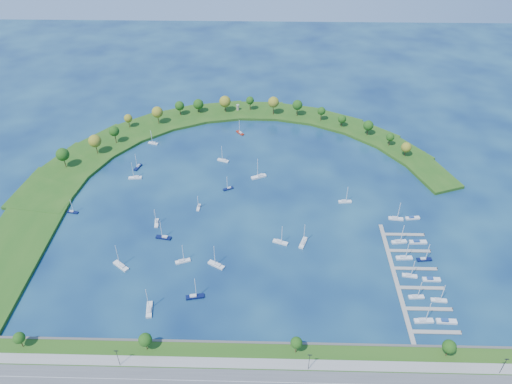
{
  "coord_description": "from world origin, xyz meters",
  "views": [
    {
      "loc": [
        10.71,
        -230.54,
        182.87
      ],
      "look_at": [
        5.0,
        5.0,
        4.0
      ],
      "focal_mm": 33.47,
      "sensor_mm": 36.0,
      "label": 1
    }
  ],
  "objects_px": {
    "harbor_tower": "(238,107)",
    "moored_boat_12": "(164,237)",
    "moored_boat_8": "(153,143)",
    "docked_boat_0": "(424,320)",
    "moored_boat_17": "(73,212)",
    "moored_boat_18": "(157,223)",
    "moored_boat_2": "(183,261)",
    "moored_boat_7": "(240,133)",
    "docked_boat_3": "(439,300)",
    "moored_boat_14": "(303,242)",
    "docked_boat_6": "(404,257)",
    "moored_boat_6": "(199,207)",
    "moored_boat_15": "(195,296)",
    "docked_boat_4": "(410,275)",
    "moored_boat_9": "(223,160)",
    "moored_boat_10": "(280,242)",
    "docked_boat_9": "(418,242)",
    "docked_boat_5": "(431,279)",
    "docked_boat_2": "(416,296)",
    "moored_boat_5": "(216,265)",
    "moored_boat_16": "(121,266)",
    "docked_boat_8": "(399,241)",
    "moored_boat_1": "(259,176)",
    "moored_boat_3": "(138,167)",
    "docked_boat_10": "(396,218)",
    "dock_system": "(410,278)",
    "moored_boat_4": "(149,309)",
    "docked_boat_1": "(446,321)",
    "docked_boat_7": "(424,259)",
    "docked_boat_11": "(412,218)",
    "moored_boat_11": "(135,177)",
    "moored_boat_13": "(228,188)",
    "moored_boat_0": "(345,201)"
  },
  "relations": [
    {
      "from": "moored_boat_16",
      "to": "docked_boat_5",
      "type": "relative_size",
      "value": 1.64
    },
    {
      "from": "moored_boat_12",
      "to": "moored_boat_2",
      "type": "bearing_deg",
      "value": 136.24
    },
    {
      "from": "docked_boat_9",
      "to": "moored_boat_14",
      "type": "bearing_deg",
      "value": 179.7
    },
    {
      "from": "docked_boat_8",
      "to": "moored_boat_8",
      "type": "bearing_deg",
      "value": 139.26
    },
    {
      "from": "docked_boat_8",
      "to": "moored_boat_2",
      "type": "bearing_deg",
      "value": -179.37
    },
    {
      "from": "moored_boat_5",
      "to": "docked_boat_4",
      "type": "height_order",
      "value": "moored_boat_5"
    },
    {
      "from": "docked_boat_1",
      "to": "docked_boat_7",
      "type": "xyz_separation_m",
      "value": [
        0.06,
        40.31,
        0.19
      ]
    },
    {
      "from": "docked_boat_11",
      "to": "moored_boat_17",
      "type": "bearing_deg",
      "value": 172.9
    },
    {
      "from": "moored_boat_15",
      "to": "docked_boat_4",
      "type": "xyz_separation_m",
      "value": [
        108.59,
        16.56,
        -0.06
      ]
    },
    {
      "from": "moored_boat_6",
      "to": "docked_boat_3",
      "type": "xyz_separation_m",
      "value": [
        125.62,
        -68.94,
        0.05
      ]
    },
    {
      "from": "moored_boat_7",
      "to": "moored_boat_16",
      "type": "distance_m",
      "value": 150.46
    },
    {
      "from": "moored_boat_3",
      "to": "moored_boat_12",
      "type": "xyz_separation_m",
      "value": [
        30.09,
        -69.66,
        0.03
      ]
    },
    {
      "from": "harbor_tower",
      "to": "docked_boat_10",
      "type": "height_order",
      "value": "docked_boat_10"
    },
    {
      "from": "docked_boat_9",
      "to": "docked_boat_2",
      "type": "bearing_deg",
      "value": -107.15
    },
    {
      "from": "docked_boat_4",
      "to": "docked_boat_7",
      "type": "height_order",
      "value": "docked_boat_7"
    },
    {
      "from": "moored_boat_14",
      "to": "moored_boat_0",
      "type": "bearing_deg",
      "value": -16.62
    },
    {
      "from": "moored_boat_12",
      "to": "harbor_tower",
      "type": "bearing_deg",
      "value": -92.67
    },
    {
      "from": "moored_boat_12",
      "to": "docked_boat_5",
      "type": "bearing_deg",
      "value": 178.66
    },
    {
      "from": "moored_boat_6",
      "to": "moored_boat_14",
      "type": "bearing_deg",
      "value": 67.6
    },
    {
      "from": "moored_boat_13",
      "to": "moored_boat_18",
      "type": "relative_size",
      "value": 0.89
    },
    {
      "from": "moored_boat_7",
      "to": "docked_boat_3",
      "type": "relative_size",
      "value": 1.0
    },
    {
      "from": "harbor_tower",
      "to": "moored_boat_12",
      "type": "xyz_separation_m",
      "value": [
        -33.49,
        -151.39,
        -3.49
      ]
    },
    {
      "from": "docked_boat_2",
      "to": "docked_boat_8",
      "type": "distance_m",
      "value": 39.27
    },
    {
      "from": "moored_boat_9",
      "to": "moored_boat_10",
      "type": "relative_size",
      "value": 0.96
    },
    {
      "from": "docked_boat_4",
      "to": "docked_boat_9",
      "type": "xyz_separation_m",
      "value": [
        10.43,
        25.27,
        -0.17
      ]
    },
    {
      "from": "dock_system",
      "to": "moored_boat_1",
      "type": "relative_size",
      "value": 5.54
    },
    {
      "from": "moored_boat_10",
      "to": "docked_boat_4",
      "type": "bearing_deg",
      "value": 0.35
    },
    {
      "from": "moored_boat_14",
      "to": "docked_boat_6",
      "type": "bearing_deg",
      "value": -81.21
    },
    {
      "from": "moored_boat_8",
      "to": "docked_boat_0",
      "type": "xyz_separation_m",
      "value": [
        157.26,
        -154.85,
        0.06
      ]
    },
    {
      "from": "harbor_tower",
      "to": "docked_boat_11",
      "type": "relative_size",
      "value": 0.55
    },
    {
      "from": "moored_boat_17",
      "to": "moored_boat_18",
      "type": "height_order",
      "value": "moored_boat_18"
    },
    {
      "from": "moored_boat_0",
      "to": "moored_boat_11",
      "type": "height_order",
      "value": "moored_boat_11"
    },
    {
      "from": "moored_boat_3",
      "to": "docked_boat_10",
      "type": "height_order",
      "value": "docked_boat_10"
    },
    {
      "from": "moored_boat_5",
      "to": "docked_boat_11",
      "type": "bearing_deg",
      "value": -129.67
    },
    {
      "from": "moored_boat_1",
      "to": "moored_boat_8",
      "type": "bearing_deg",
      "value": -51.96
    },
    {
      "from": "moored_boat_8",
      "to": "docked_boat_5",
      "type": "distance_m",
      "value": 211.53
    },
    {
      "from": "moored_boat_12",
      "to": "moored_boat_16",
      "type": "bearing_deg",
      "value": 60.55
    },
    {
      "from": "harbor_tower",
      "to": "docked_boat_9",
      "type": "bearing_deg",
      "value": -54.44
    },
    {
      "from": "moored_boat_4",
      "to": "moored_boat_6",
      "type": "distance_m",
      "value": 79.46
    },
    {
      "from": "moored_boat_7",
      "to": "docked_boat_7",
      "type": "xyz_separation_m",
      "value": [
        104.94,
        -130.99,
        0.01
      ]
    },
    {
      "from": "docked_boat_1",
      "to": "docked_boat_8",
      "type": "height_order",
      "value": "docked_boat_8"
    },
    {
      "from": "moored_boat_7",
      "to": "docked_boat_3",
      "type": "distance_m",
      "value": 190.28
    },
    {
      "from": "moored_boat_16",
      "to": "docked_boat_2",
      "type": "distance_m",
      "value": 150.9
    },
    {
      "from": "docked_boat_11",
      "to": "docked_boat_3",
      "type": "bearing_deg",
      "value": -98.62
    },
    {
      "from": "moored_boat_4",
      "to": "moored_boat_5",
      "type": "height_order",
      "value": "moored_boat_4"
    },
    {
      "from": "docked_boat_2",
      "to": "moored_boat_5",
      "type": "bearing_deg",
      "value": 165.72
    },
    {
      "from": "moored_boat_6",
      "to": "docked_boat_10",
      "type": "bearing_deg",
      "value": 89.71
    },
    {
      "from": "dock_system",
      "to": "moored_boat_4",
      "type": "distance_m",
      "value": 131.24
    },
    {
      "from": "moored_boat_11",
      "to": "docked_boat_8",
      "type": "relative_size",
      "value": 1.0
    },
    {
      "from": "moored_boat_12",
      "to": "docked_boat_1",
      "type": "distance_m",
      "value": 151.86
    }
  ]
}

